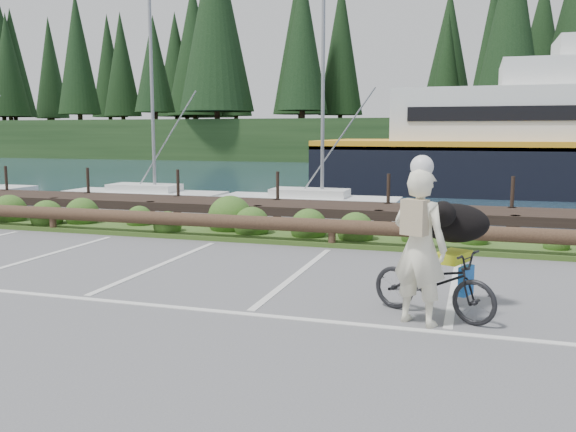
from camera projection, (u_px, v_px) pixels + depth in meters
The scene contains 7 objects.
ground at pixel (257, 306), 8.52m from camera, with size 72.00×72.00×0.00m, color #5A5A5D.
harbor_backdrop at pixel (458, 150), 82.70m from camera, with size 170.00×160.00×30.00m.
vegetation_strip at pixel (339, 239), 13.53m from camera, with size 34.00×1.60×0.10m, color #3D5B21.
log_rail at pixel (332, 247), 12.87m from camera, with size 32.00×0.30×0.60m, color #443021, non-canonical shape.
bicycle at pixel (433, 283), 8.00m from camera, with size 0.61×1.74×0.91m, color black.
cyclist at pixel (420, 247), 7.62m from camera, with size 0.72×0.47×1.98m, color white.
dog at pixel (454, 223), 8.32m from camera, with size 0.93×0.46×0.54m, color black.
Camera 1 is at (2.86, -7.77, 2.42)m, focal length 38.00 mm.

